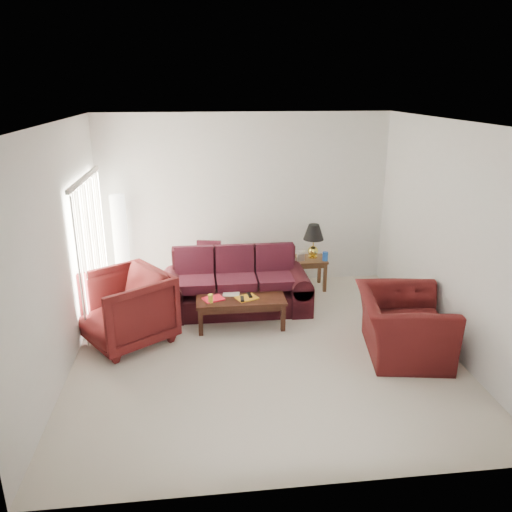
# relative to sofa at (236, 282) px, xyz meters

# --- Properties ---
(floor) EXTENTS (5.00, 5.00, 0.00)m
(floor) POSITION_rel_sofa_xyz_m (0.27, -1.29, -0.48)
(floor) COLOR beige
(floor) RESTS_ON ground
(blinds) EXTENTS (0.10, 2.00, 2.16)m
(blinds) POSITION_rel_sofa_xyz_m (-2.15, 0.01, 0.60)
(blinds) COLOR silver
(blinds) RESTS_ON ground
(sofa) EXTENTS (2.41, 1.21, 0.95)m
(sofa) POSITION_rel_sofa_xyz_m (0.00, 0.00, 0.00)
(sofa) COLOR black
(sofa) RESTS_ON ground
(throw_pillow) EXTENTS (0.43, 0.27, 0.42)m
(throw_pillow) POSITION_rel_sofa_xyz_m (-0.39, 0.79, 0.25)
(throw_pillow) COLOR black
(throw_pillow) RESTS_ON sofa
(end_table) EXTENTS (0.53, 0.53, 0.55)m
(end_table) POSITION_rel_sofa_xyz_m (1.38, 0.77, -0.20)
(end_table) COLOR #553A1D
(end_table) RESTS_ON ground
(table_lamp) EXTENTS (0.41, 0.41, 0.60)m
(table_lamp) POSITION_rel_sofa_xyz_m (1.42, 0.82, 0.37)
(table_lamp) COLOR #E8CA48
(table_lamp) RESTS_ON end_table
(clock) EXTENTS (0.13, 0.06, 0.13)m
(clock) POSITION_rel_sofa_xyz_m (1.17, 0.66, 0.14)
(clock) COLOR #ADAEB1
(clock) RESTS_ON end_table
(blue_canister) EXTENTS (0.11, 0.11, 0.15)m
(blue_canister) POSITION_rel_sofa_xyz_m (1.60, 0.63, 0.15)
(blue_canister) COLOR #164194
(blue_canister) RESTS_ON end_table
(picture_frame) EXTENTS (0.18, 0.20, 0.05)m
(picture_frame) POSITION_rel_sofa_xyz_m (1.23, 0.94, 0.15)
(picture_frame) COLOR silver
(picture_frame) RESTS_ON end_table
(floor_lamp) EXTENTS (0.37, 0.37, 1.75)m
(floor_lamp) POSITION_rel_sofa_xyz_m (-1.86, 0.91, 0.40)
(floor_lamp) COLOR silver
(floor_lamp) RESTS_ON ground
(armchair_left) EXTENTS (1.53, 1.52, 1.01)m
(armchair_left) POSITION_rel_sofa_xyz_m (-1.59, -0.86, 0.03)
(armchair_left) COLOR #450F10
(armchair_left) RESTS_ON ground
(armchair_right) EXTENTS (1.31, 1.45, 0.83)m
(armchair_right) POSITION_rel_sofa_xyz_m (2.08, -1.62, -0.06)
(armchair_right) COLOR #3A0D0D
(armchair_right) RESTS_ON ground
(coffee_table) EXTENTS (1.40, 0.87, 0.46)m
(coffee_table) POSITION_rel_sofa_xyz_m (0.03, -0.53, -0.25)
(coffee_table) COLOR black
(coffee_table) RESTS_ON ground
(magazine_red) EXTENTS (0.35, 0.31, 0.02)m
(magazine_red) POSITION_rel_sofa_xyz_m (-0.37, -0.59, -0.01)
(magazine_red) COLOR red
(magazine_red) RESTS_ON coffee_table
(magazine_white) EXTENTS (0.27, 0.22, 0.01)m
(magazine_white) POSITION_rel_sofa_xyz_m (-0.10, -0.42, -0.01)
(magazine_white) COLOR silver
(magazine_white) RESTS_ON coffee_table
(magazine_orange) EXTENTS (0.36, 0.32, 0.02)m
(magazine_orange) POSITION_rel_sofa_xyz_m (0.11, -0.61, -0.01)
(magazine_orange) COLOR orange
(magazine_orange) RESTS_ON coffee_table
(remote_a) EXTENTS (0.06, 0.18, 0.02)m
(remote_a) POSITION_rel_sofa_xyz_m (0.04, -0.68, 0.01)
(remote_a) COLOR black
(remote_a) RESTS_ON coffee_table
(remote_b) EXTENTS (0.07, 0.17, 0.02)m
(remote_b) POSITION_rel_sofa_xyz_m (0.16, -0.55, 0.01)
(remote_b) COLOR black
(remote_b) RESTS_ON coffee_table
(yellow_glass) EXTENTS (0.10, 0.10, 0.12)m
(yellow_glass) POSITION_rel_sofa_xyz_m (-0.42, -0.69, 0.04)
(yellow_glass) COLOR gold
(yellow_glass) RESTS_ON coffee_table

